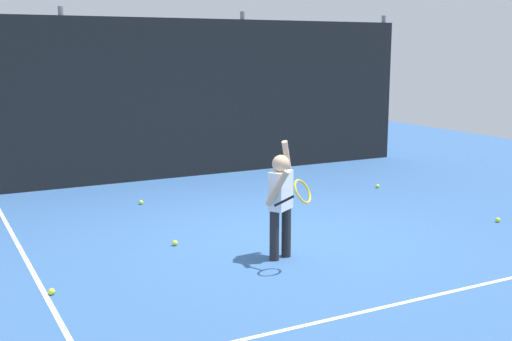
{
  "coord_description": "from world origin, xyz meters",
  "views": [
    {
      "loc": [
        -3.94,
        -6.91,
        2.38
      ],
      "look_at": [
        -0.19,
        0.24,
        0.85
      ],
      "focal_mm": 45.4,
      "sensor_mm": 36.0,
      "label": 1
    }
  ],
  "objects": [
    {
      "name": "fence_post_1",
      "position": [
        -1.69,
        4.37,
        1.53
      ],
      "size": [
        0.09,
        0.09,
        3.06
      ],
      "primitive_type": "cylinder",
      "color": "slate",
      "rests_on": "ground"
    },
    {
      "name": "fence_post_3",
      "position": [
        5.07,
        4.37,
        1.53
      ],
      "size": [
        0.09,
        0.09,
        3.06
      ],
      "primitive_type": "cylinder",
      "color": "slate",
      "rests_on": "ground"
    },
    {
      "name": "tennis_ball_2",
      "position": [
        3.0,
        1.79,
        0.03
      ],
      "size": [
        0.07,
        0.07,
        0.07
      ],
      "primitive_type": "sphere",
      "color": "#CCE033",
      "rests_on": "ground"
    },
    {
      "name": "tennis_ball_4",
      "position": [
        3.08,
        -0.77,
        0.03
      ],
      "size": [
        0.07,
        0.07,
        0.07
      ],
      "primitive_type": "sphere",
      "color": "#CCE033",
      "rests_on": "ground"
    },
    {
      "name": "tennis_player",
      "position": [
        -0.38,
        -0.75,
        0.73
      ],
      "size": [
        0.49,
        0.83,
        1.35
      ],
      "rotation": [
        0.0,
        0.0,
        0.57
      ],
      "color": "#232326",
      "rests_on": "ground"
    },
    {
      "name": "tennis_ball_1",
      "position": [
        -0.99,
        2.54,
        0.03
      ],
      "size": [
        0.07,
        0.07,
        0.07
      ],
      "primitive_type": "sphere",
      "color": "#CCE033",
      "rests_on": "ground"
    },
    {
      "name": "fence_post_2",
      "position": [
        1.69,
        4.37,
        1.53
      ],
      "size": [
        0.09,
        0.09,
        3.06
      ],
      "primitive_type": "cylinder",
      "color": "slate",
      "rests_on": "ground"
    },
    {
      "name": "court_line_baseline",
      "position": [
        0.0,
        -2.43,
        0.0
      ],
      "size": [
        9.0,
        0.05,
        0.0
      ],
      "primitive_type": "cube",
      "color": "white",
      "rests_on": "ground"
    },
    {
      "name": "ground_plane",
      "position": [
        0.0,
        0.0,
        0.0
      ],
      "size": [
        20.0,
        20.0,
        0.0
      ],
      "primitive_type": "plane",
      "color": "#335B93"
    },
    {
      "name": "tennis_ball_3",
      "position": [
        -2.93,
        -0.66,
        0.03
      ],
      "size": [
        0.07,
        0.07,
        0.07
      ],
      "primitive_type": "sphere",
      "color": "#CCE033",
      "rests_on": "ground"
    },
    {
      "name": "court_line_sideline",
      "position": [
        -2.99,
        1.0,
        0.0
      ],
      "size": [
        0.05,
        9.0,
        0.0
      ],
      "primitive_type": "cube",
      "color": "white",
      "rests_on": "ground"
    },
    {
      "name": "back_fence_windscreen",
      "position": [
        0.0,
        4.31,
        1.46
      ],
      "size": [
        10.43,
        0.08,
        2.91
      ],
      "primitive_type": "cube",
      "color": "black",
      "rests_on": "ground"
    },
    {
      "name": "tennis_ball_5",
      "position": [
        -1.29,
        0.29,
        0.03
      ],
      "size": [
        0.07,
        0.07,
        0.07
      ],
      "primitive_type": "sphere",
      "color": "#CCE033",
      "rests_on": "ground"
    }
  ]
}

